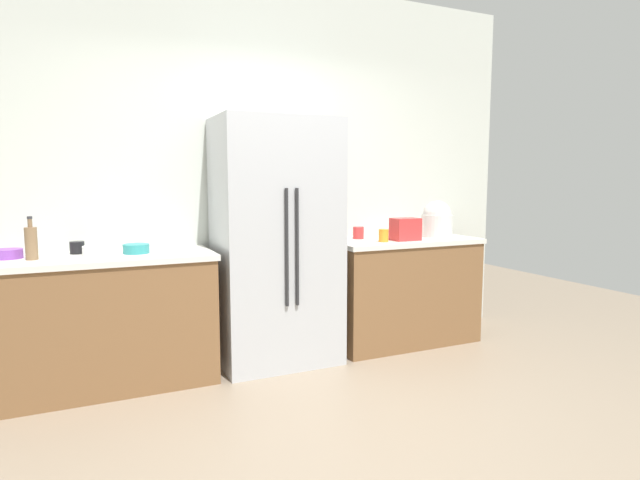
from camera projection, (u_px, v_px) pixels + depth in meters
The scene contains 14 objects.
ground_plane at pixel (345, 436), 2.91m from camera, with size 9.90×9.90×0.00m, color gray.
kitchen_back_panel at pixel (251, 169), 4.28m from camera, with size 4.95×0.10×3.03m, color silver.
counter_left at pixel (104, 321), 3.58m from camera, with size 1.49×0.65×0.92m.
counter_right at pixel (401, 290), 4.58m from camera, with size 1.31×0.65×0.92m.
refrigerator at pixel (276, 242), 4.02m from camera, with size 0.91×0.66×1.89m.
toaster at pixel (405, 229), 4.39m from camera, with size 0.23×0.16×0.19m, color red.
rice_cooker at pixel (437, 220), 4.67m from camera, with size 0.28×0.28×0.33m.
bottle_a at pixel (31, 243), 3.32m from camera, with size 0.07×0.07×0.28m.
cup_a at pixel (358, 233), 4.52m from camera, with size 0.09×0.09×0.10m, color red.
cup_b at pixel (384, 235), 4.29m from camera, with size 0.08×0.08×0.11m, color orange.
cup_c at pixel (77, 248), 3.60m from camera, with size 0.10×0.10×0.09m, color black.
bowl_a at pixel (136, 249), 3.62m from camera, with size 0.18×0.18×0.06m, color teal.
bowl_b at pixel (8, 254), 3.38m from camera, with size 0.18×0.18×0.06m, color purple.
bowl_c at pixel (97, 251), 3.52m from camera, with size 0.18×0.18×0.07m, color white.
Camera 1 is at (-1.28, -2.46, 1.43)m, focal length 29.18 mm.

